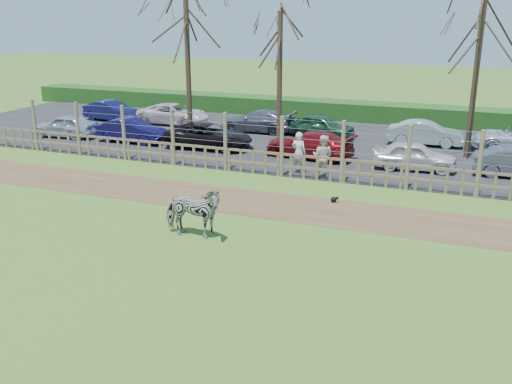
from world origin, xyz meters
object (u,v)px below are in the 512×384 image
(car_9, at_px, (258,121))
(car_4, at_px, (414,156))
(car_3, at_px, (309,145))
(tree_mid, at_px, (280,46))
(zebra, at_px, (193,212))
(crow, at_px, (334,199))
(car_10, at_px, (322,126))
(car_0, at_px, (65,126))
(car_8, at_px, (174,114))
(car_1, at_px, (132,131))
(tree_left, at_px, (187,29))
(visitor_b, at_px, (323,156))
(car_7, at_px, (112,111))
(car_11, at_px, (425,133))
(tree_right, at_px, (480,41))
(visitor_a, at_px, (299,152))
(car_2, at_px, (209,136))

(car_9, bearing_deg, car_4, 60.22)
(car_3, distance_m, car_4, 4.75)
(tree_mid, distance_m, zebra, 13.38)
(crow, height_order, car_10, car_10)
(tree_mid, xyz_separation_m, car_0, (-11.13, -2.60, -4.23))
(crow, height_order, car_3, car_3)
(car_9, bearing_deg, car_8, -94.05)
(tree_mid, bearing_deg, car_1, -161.48)
(car_3, distance_m, car_8, 10.81)
(car_1, bearing_deg, car_8, 3.14)
(car_0, distance_m, car_1, 3.99)
(tree_left, height_order, car_1, tree_left)
(car_3, bearing_deg, tree_mid, -126.62)
(tree_left, distance_m, zebra, 14.00)
(tree_left, height_order, car_4, tree_left)
(visitor_b, distance_m, car_7, 16.77)
(tree_left, xyz_separation_m, zebra, (6.11, -11.64, -4.81))
(car_10, distance_m, car_11, 5.30)
(tree_right, distance_m, crow, 10.74)
(visitor_a, bearing_deg, car_3, -74.56)
(car_0, xyz_separation_m, car_8, (3.67, 5.23, 0.00))
(visitor_a, bearing_deg, car_2, -17.12)
(car_1, bearing_deg, tree_mid, -71.95)
(car_8, xyz_separation_m, car_10, (9.11, -0.44, 0.00))
(tree_right, bearing_deg, visitor_a, -140.68)
(visitor_a, distance_m, car_3, 2.66)
(visitor_a, height_order, car_1, visitor_a)
(car_2, height_order, car_3, same)
(car_0, distance_m, car_10, 13.65)
(car_8, distance_m, car_11, 14.41)
(visitor_b, relative_size, car_4, 0.49)
(car_4, bearing_deg, visitor_a, 111.90)
(car_11, bearing_deg, car_7, 87.66)
(car_7, height_order, car_11, same)
(tree_left, xyz_separation_m, car_1, (-2.64, -1.39, -4.98))
(car_0, height_order, car_7, same)
(tree_mid, bearing_deg, car_3, -44.59)
(zebra, xyz_separation_m, car_2, (-4.50, 10.48, -0.17))
(car_0, bearing_deg, car_11, 100.61)
(car_1, relative_size, car_3, 0.88)
(visitor_b, distance_m, crow, 3.24)
(car_8, bearing_deg, car_0, 145.20)
(car_7, height_order, car_8, same)
(tree_left, xyz_separation_m, crow, (9.30, -6.95, -5.50))
(tree_right, bearing_deg, zebra, -119.36)
(car_11, bearing_deg, car_10, 88.76)
(visitor_a, xyz_separation_m, visitor_b, (1.08, -0.24, 0.00))
(tree_mid, bearing_deg, car_9, 130.81)
(tree_mid, bearing_deg, zebra, -82.76)
(car_8, xyz_separation_m, car_11, (14.41, -0.29, 0.00))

